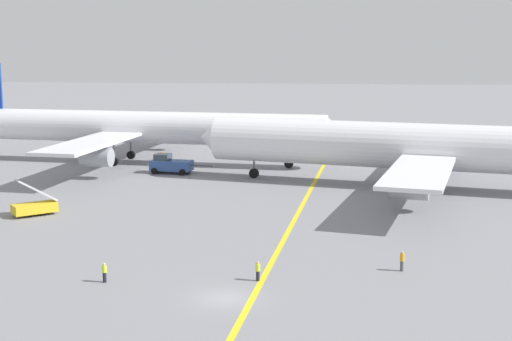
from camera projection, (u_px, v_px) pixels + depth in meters
The scene contains 9 objects.
ground_plane at pixel (225, 298), 51.21m from camera, with size 600.00×600.00×0.00m, color gray.
taxiway_stripe at pixel (274, 259), 60.73m from camera, with size 0.50×120.00×0.01m, color yellow.
airliner_at_gate_left at pixel (141, 128), 109.71m from camera, with size 61.13×50.23×15.12m.
airliner_being_pushed at pixel (413, 147), 90.58m from camera, with size 57.20×49.43×15.62m.
pushback_tug at pixel (170, 164), 101.45m from camera, with size 9.10×3.55×3.04m.
gse_stair_truck_yellow at pixel (35, 206), 76.20m from camera, with size 4.71×4.46×4.06m.
ground_crew_marshaller_foreground at pixel (402, 261), 57.26m from camera, with size 0.36×0.36×1.65m.
ground_crew_wing_walker_right at pixel (104, 272), 54.53m from camera, with size 0.36×0.36×1.54m.
ground_crew_ramp_agent_by_cones at pixel (258, 271), 54.88m from camera, with size 0.37×0.45×1.54m.
Camera 1 is at (7.44, -48.39, 17.69)m, focal length 50.46 mm.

